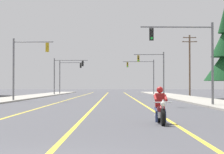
{
  "coord_description": "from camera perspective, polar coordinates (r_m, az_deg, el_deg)",
  "views": [
    {
      "loc": [
        1.48,
        -7.4,
        1.47
      ],
      "look_at": [
        1.32,
        24.37,
        2.18
      ],
      "focal_mm": 66.78,
      "sensor_mm": 36.0,
      "label": 1
    }
  ],
  "objects": [
    {
      "name": "traffic_signal_near_left",
      "position": [
        41.85,
        -11.85,
        2.26
      ],
      "size": [
        4.02,
        0.37,
        6.2
      ],
      "color": "slate",
      "rests_on": "ground"
    },
    {
      "name": "traffic_signal_mid_left",
      "position": [
        70.41,
        -6.56,
        0.9
      ],
      "size": [
        5.73,
        0.37,
        6.2
      ],
      "color": "slate",
      "rests_on": "ground"
    },
    {
      "name": "lane_stripe_center",
      "position": [
        52.44,
        -1.26,
        -2.89
      ],
      "size": [
        0.16,
        100.0,
        0.01
      ],
      "primitive_type": "cube",
      "color": "yellow",
      "rests_on": "ground"
    },
    {
      "name": "traffic_signal_far_left",
      "position": [
        77.11,
        -6.2,
        0.66
      ],
      "size": [
        4.66,
        0.45,
        6.2
      ],
      "color": "slate",
      "rests_on": "ground"
    },
    {
      "name": "traffic_signal_far_right",
      "position": [
        73.67,
        4.48,
        0.79
      ],
      "size": [
        5.52,
        0.41,
        6.2
      ],
      "color": "slate",
      "rests_on": "ground"
    },
    {
      "name": "traffic_signal_near_right",
      "position": [
        31.29,
        10.82,
        3.61
      ],
      "size": [
        5.42,
        0.51,
        6.2
      ],
      "color": "slate",
      "rests_on": "ground"
    },
    {
      "name": "motorcycle_with_rider",
      "position": [
        16.44,
        6.65,
        -4.36
      ],
      "size": [
        0.7,
        2.19,
        1.46
      ],
      "color": "black",
      "rests_on": "ground"
    },
    {
      "name": "lane_stripe_left",
      "position": [
        52.66,
        -5.24,
        -2.88
      ],
      "size": [
        0.16,
        100.0,
        0.01
      ],
      "primitive_type": "cube",
      "color": "yellow",
      "rests_on": "ground"
    },
    {
      "name": "sidewalk_kerb_right",
      "position": [
        48.2,
        10.63,
        -2.93
      ],
      "size": [
        4.4,
        110.0,
        0.14
      ],
      "primitive_type": "cube",
      "color": "#9E998E",
      "rests_on": "ground"
    },
    {
      "name": "traffic_signal_mid_right",
      "position": [
        57.4,
        5.93,
        1.3
      ],
      "size": [
        4.16,
        0.38,
        6.2
      ],
      "color": "slate",
      "rests_on": "ground"
    },
    {
      "name": "utility_pole_right_far",
      "position": [
        66.16,
        10.59,
        1.91
      ],
      "size": [
        2.37,
        0.26,
        9.51
      ],
      "color": "brown",
      "rests_on": "ground"
    },
    {
      "name": "lane_stripe_right",
      "position": [
        52.47,
        2.87,
        -2.89
      ],
      "size": [
        0.16,
        100.0,
        0.01
      ],
      "primitive_type": "cube",
      "color": "yellow",
      "rests_on": "ground"
    },
    {
      "name": "sidewalk_kerb_left",
      "position": [
        48.82,
        -13.47,
        -2.9
      ],
      "size": [
        4.4,
        110.0,
        0.14
      ],
      "primitive_type": "cube",
      "color": "#9E998E",
      "rests_on": "ground"
    }
  ]
}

